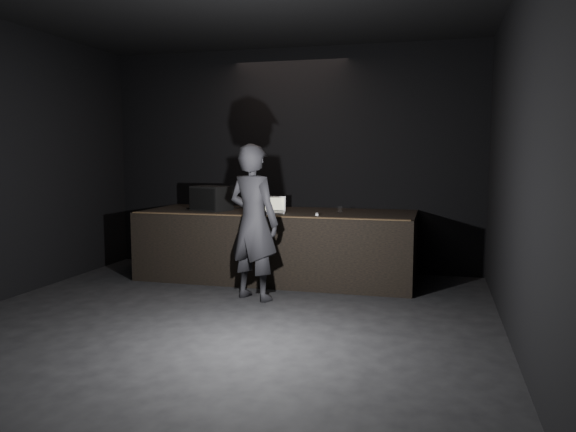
# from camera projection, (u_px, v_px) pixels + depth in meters

# --- Properties ---
(ground) EXTENTS (7.00, 7.00, 0.00)m
(ground) POSITION_uv_depth(u_px,v_px,m) (205.00, 333.00, 5.78)
(ground) COLOR black
(ground) RESTS_ON ground
(room_walls) EXTENTS (6.10, 7.10, 3.52)m
(room_walls) POSITION_uv_depth(u_px,v_px,m) (202.00, 135.00, 5.56)
(room_walls) COLOR black
(room_walls) RESTS_ON ground
(stage_riser) EXTENTS (4.00, 1.50, 1.00)m
(stage_riser) POSITION_uv_depth(u_px,v_px,m) (278.00, 245.00, 8.35)
(stage_riser) COLOR black
(stage_riser) RESTS_ON ground
(riser_lip) EXTENTS (3.92, 0.10, 0.01)m
(riser_lip) POSITION_uv_depth(u_px,v_px,m) (263.00, 216.00, 7.61)
(riser_lip) COLOR brown
(riser_lip) RESTS_ON stage_riser
(stage_monitor) EXTENTS (0.65, 0.57, 0.36)m
(stage_monitor) POSITION_uv_depth(u_px,v_px,m) (211.00, 198.00, 8.41)
(stage_monitor) COLOR black
(stage_monitor) RESTS_ON stage_riser
(cable) EXTENTS (0.85, 0.31, 0.02)m
(cable) POSITION_uv_depth(u_px,v_px,m) (215.00, 208.00, 8.73)
(cable) COLOR black
(cable) RESTS_ON stage_riser
(laptop) EXTENTS (0.39, 0.36, 0.23)m
(laptop) POSITION_uv_depth(u_px,v_px,m) (274.00, 209.00, 8.08)
(laptop) COLOR silver
(laptop) RESTS_ON stage_riser
(beer_can) EXTENTS (0.07, 0.07, 0.16)m
(beer_can) POSITION_uv_depth(u_px,v_px,m) (248.00, 205.00, 8.39)
(beer_can) COLOR silver
(beer_can) RESTS_ON stage_riser
(plastic_cup) EXTENTS (0.07, 0.07, 0.09)m
(plastic_cup) POSITION_uv_depth(u_px,v_px,m) (340.00, 209.00, 8.10)
(plastic_cup) COLOR white
(plastic_cup) RESTS_ON stage_riser
(wii_remote) EXTENTS (0.07, 0.16, 0.03)m
(wii_remote) POSITION_uv_depth(u_px,v_px,m) (317.00, 214.00, 7.74)
(wii_remote) COLOR white
(wii_remote) RESTS_ON stage_riser
(person) EXTENTS (0.84, 0.69, 1.97)m
(person) POSITION_uv_depth(u_px,v_px,m) (253.00, 222.00, 7.07)
(person) COLOR black
(person) RESTS_ON ground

